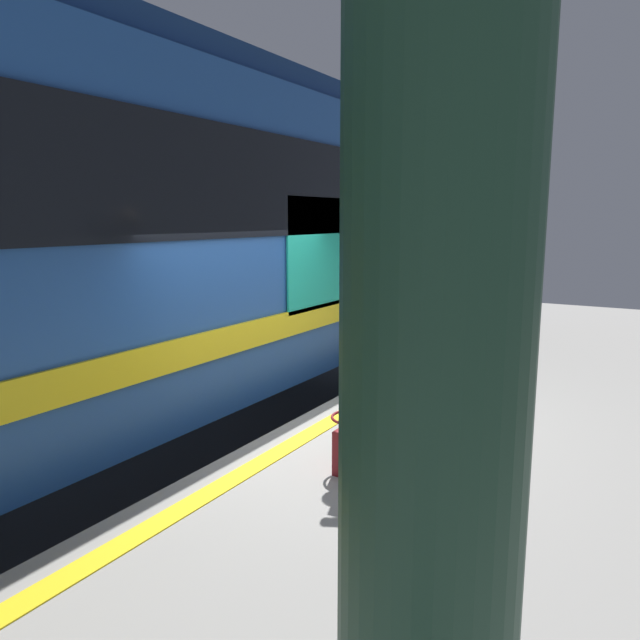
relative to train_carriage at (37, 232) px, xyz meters
name	(u,v)px	position (x,y,z in m)	size (l,w,h in m)	color
ground_plane	(294,519)	(-0.99, 1.85, -2.50)	(25.29, 25.29, 0.00)	#4C4742
platform	(594,546)	(-0.99, 4.24, -2.04)	(16.86, 4.77, 0.91)	gray
safety_line	(324,426)	(-0.99, 2.15, -1.58)	(16.52, 0.16, 0.01)	yellow
track_rail_near	(196,482)	(-0.99, 0.71, -2.42)	(21.92, 0.08, 0.16)	slate
track_rail_far	(96,452)	(-0.99, -0.72, -2.42)	(21.92, 0.08, 0.16)	slate
train_carriage	(37,232)	(0.00, 0.00, 0.00)	(13.80, 2.78, 3.91)	#1E478C
passenger	(382,306)	(-0.87, 2.71, -0.52)	(0.57, 0.55, 1.79)	#262628
handbag	(354,444)	(-0.36, 2.76, -1.41)	(0.36, 0.33, 0.38)	maroon
station_column	(445,63)	(1.99, 4.14, 0.40)	(0.38, 0.38, 3.97)	#1E3F2D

